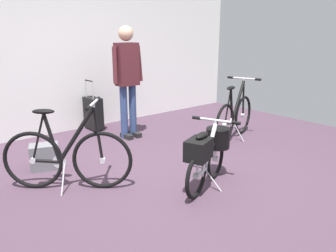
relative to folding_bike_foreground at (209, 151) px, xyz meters
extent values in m
plane|color=#473342|center=(-0.13, 0.36, -0.38)|extent=(6.88, 6.88, 0.00)
cube|color=white|center=(-0.13, 2.93, 1.13)|extent=(6.88, 0.10, 3.02)
torus|color=black|center=(0.20, 0.08, -0.15)|extent=(0.43, 0.20, 0.45)
cylinder|color=#B7B7BC|center=(0.20, 0.08, -0.15)|extent=(0.07, 0.07, 0.06)
torus|color=black|center=(-0.28, -0.11, -0.15)|extent=(0.43, 0.20, 0.45)
cylinder|color=#B7B7BC|center=(-0.28, -0.11, -0.15)|extent=(0.07, 0.07, 0.06)
cylinder|color=silver|center=(-0.19, -0.08, -0.16)|extent=(0.20, 0.11, 0.05)
cylinder|color=silver|center=(0.03, 0.01, 0.04)|extent=(0.31, 0.16, 0.44)
cylinder|color=silver|center=(-0.14, -0.06, 0.02)|extent=(0.12, 0.08, 0.38)
cylinder|color=silver|center=(-0.19, -0.08, -0.16)|extent=(0.19, 0.10, 0.04)
cylinder|color=silver|center=(0.18, 0.07, 0.05)|extent=(0.08, 0.05, 0.41)
cylinder|color=silver|center=(-0.23, -0.09, 0.03)|extent=(0.13, 0.07, 0.37)
ellipsoid|color=black|center=(-0.18, -0.07, 0.23)|extent=(0.24, 0.16, 0.05)
cylinder|color=#B7B7BC|center=(0.16, 0.06, 0.27)|extent=(0.03, 0.03, 0.04)
cylinder|color=#B7B7BC|center=(0.16, 0.06, 0.29)|extent=(0.19, 0.42, 0.03)
cylinder|color=black|center=(0.24, -0.14, 0.29)|extent=(0.07, 0.10, 0.04)
cylinder|color=black|center=(0.08, 0.27, 0.29)|extent=(0.07, 0.10, 0.04)
cylinder|color=#B7B7BC|center=(-0.10, -0.04, -0.17)|extent=(0.14, 0.07, 0.14)
cylinder|color=#B7B7BC|center=(-0.03, -0.11, -0.28)|extent=(0.09, 0.18, 0.21)
cylinder|color=black|center=(0.25, 0.10, 0.07)|extent=(0.34, 0.34, 0.22)
cube|color=black|center=(-0.25, -0.10, 0.11)|extent=(0.33, 0.29, 0.20)
torus|color=black|center=(-0.88, 0.64, -0.07)|extent=(0.50, 0.42, 0.61)
cylinder|color=#B7B7BC|center=(-0.88, 0.64, -0.07)|extent=(0.08, 0.08, 0.06)
torus|color=black|center=(-1.42, 1.09, -0.07)|extent=(0.50, 0.42, 0.61)
cylinder|color=#B7B7BC|center=(-1.42, 1.09, -0.07)|extent=(0.08, 0.08, 0.06)
cylinder|color=black|center=(-1.32, 1.01, -0.08)|extent=(0.23, 0.20, 0.05)
cylinder|color=black|center=(-1.07, 0.80, 0.20)|extent=(0.35, 0.30, 0.59)
cylinder|color=black|center=(-1.26, 0.96, 0.16)|extent=(0.14, 0.12, 0.51)
cylinder|color=black|center=(-1.32, 1.01, -0.08)|extent=(0.22, 0.19, 0.04)
cylinder|color=black|center=(-0.90, 0.66, 0.20)|extent=(0.08, 0.08, 0.56)
cylinder|color=black|center=(-1.36, 1.04, 0.17)|extent=(0.15, 0.13, 0.50)
ellipsoid|color=black|center=(-1.30, 1.00, 0.44)|extent=(0.23, 0.21, 0.05)
cylinder|color=#B7B7BC|center=(-0.92, 0.68, 0.50)|extent=(0.03, 0.03, 0.04)
cylinder|color=#B7B7BC|center=(-0.92, 0.68, 0.52)|extent=(0.30, 0.36, 0.03)
cylinder|color=black|center=(-1.06, 0.51, 0.52)|extent=(0.09, 0.09, 0.04)
cylinder|color=black|center=(-0.78, 0.85, 0.52)|extent=(0.09, 0.09, 0.04)
cylinder|color=#B7B7BC|center=(-1.21, 0.92, -0.09)|extent=(0.12, 0.10, 0.14)
cylinder|color=#B7B7BC|center=(-1.23, 0.82, -0.24)|extent=(0.14, 0.16, 0.28)
torus|color=black|center=(1.79, 0.95, -0.08)|extent=(0.59, 0.21, 0.61)
cylinder|color=#B7B7BC|center=(1.79, 0.95, -0.08)|extent=(0.07, 0.07, 0.06)
torus|color=black|center=(1.12, 0.74, -0.08)|extent=(0.59, 0.21, 0.61)
cylinder|color=#B7B7BC|center=(1.12, 0.74, -0.08)|extent=(0.07, 0.07, 0.06)
cylinder|color=black|center=(1.24, 0.78, -0.08)|extent=(0.27, 0.11, 0.05)
cylinder|color=black|center=(1.55, 0.88, 0.19)|extent=(0.41, 0.16, 0.59)
cylinder|color=black|center=(1.32, 0.80, 0.16)|extent=(0.15, 0.08, 0.51)
cylinder|color=black|center=(1.24, 0.78, -0.08)|extent=(0.26, 0.10, 0.04)
cylinder|color=black|center=(1.76, 0.94, 0.20)|extent=(0.09, 0.05, 0.55)
cylinder|color=black|center=(1.19, 0.77, 0.17)|extent=(0.17, 0.07, 0.49)
ellipsoid|color=black|center=(1.26, 0.79, 0.43)|extent=(0.24, 0.15, 0.05)
cylinder|color=#B7B7BC|center=(1.73, 0.93, 0.49)|extent=(0.03, 0.03, 0.04)
cylinder|color=#B7B7BC|center=(1.73, 0.93, 0.51)|extent=(0.15, 0.43, 0.03)
cylinder|color=black|center=(1.80, 0.72, 0.51)|extent=(0.06, 0.10, 0.04)
cylinder|color=black|center=(1.67, 1.14, 0.51)|extent=(0.06, 0.10, 0.04)
cylinder|color=#B7B7BC|center=(1.37, 0.82, -0.09)|extent=(0.14, 0.05, 0.14)
cylinder|color=#B7B7BC|center=(1.44, 0.75, -0.24)|extent=(0.07, 0.19, 0.28)
cylinder|color=navy|center=(0.22, 1.96, 0.02)|extent=(0.11, 0.11, 0.80)
cube|color=black|center=(0.22, 1.91, -0.34)|extent=(0.09, 0.24, 0.07)
cylinder|color=navy|center=(0.38, 1.97, 0.02)|extent=(0.11, 0.11, 0.80)
cube|color=black|center=(0.38, 1.92, -0.34)|extent=(0.09, 0.24, 0.07)
cube|color=#4C1E23|center=(0.30, 1.96, 0.73)|extent=(0.32, 0.20, 0.62)
cylinder|color=#4C1E23|center=(0.09, 1.95, 0.73)|extent=(0.12, 0.13, 0.52)
cylinder|color=#4C1E23|center=(0.51, 1.95, 0.73)|extent=(0.12, 0.13, 0.52)
sphere|color=tan|center=(0.30, 1.96, 1.17)|extent=(0.22, 0.22, 0.22)
cube|color=black|center=(0.07, 2.67, -0.10)|extent=(0.19, 0.37, 0.52)
cylinder|color=#B7B7BC|center=(0.02, 2.55, 0.30)|extent=(0.02, 0.02, 0.28)
cylinder|color=#B7B7BC|center=(0.02, 2.78, 0.30)|extent=(0.02, 0.02, 0.28)
cylinder|color=black|center=(0.02, 2.67, 0.44)|extent=(0.03, 0.23, 0.02)
cylinder|color=black|center=(0.12, 2.55, -0.36)|extent=(0.04, 0.02, 0.04)
cylinder|color=black|center=(0.12, 2.80, -0.36)|extent=(0.04, 0.02, 0.04)
cube|color=slate|center=(-1.16, 1.54, -0.23)|extent=(0.38, 0.32, 0.30)
cube|color=gray|center=(-1.11, 1.66, -0.28)|extent=(0.22, 0.11, 0.13)
camera|label=1|loc=(-2.35, -2.18, 1.17)|focal=35.12mm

